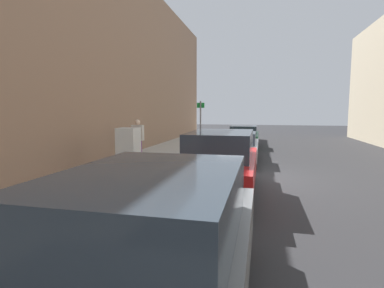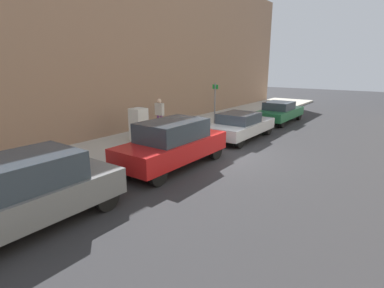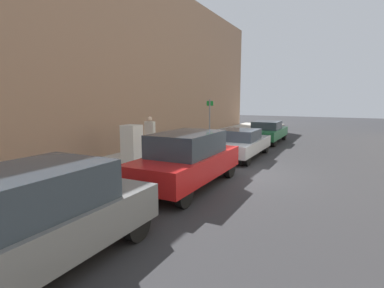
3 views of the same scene
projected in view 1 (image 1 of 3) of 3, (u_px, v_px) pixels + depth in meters
name	position (u px, v px, depth m)	size (l,w,h in m)	color
ground_plane	(256.00, 177.00, 10.52)	(80.00, 80.00, 0.00)	#28282B
sidewalk_slab	(142.00, 170.00, 11.48)	(4.22, 44.00, 0.17)	#B2ADA0
building_facade_near	(64.00, 47.00, 11.66)	(2.10, 39.60, 9.64)	#937056
discarded_refrigerator	(129.00, 149.00, 10.76)	(0.69, 0.70, 1.56)	silver
manhole_cover	(194.00, 158.00, 13.73)	(0.70, 0.70, 0.02)	#47443F
street_sign_post	(201.00, 126.00, 14.17)	(0.36, 0.07, 2.62)	slate
fire_hydrant	(86.00, 218.00, 5.01)	(0.22, 0.22, 0.75)	red
pedestrian_standing_near	(138.00, 137.00, 12.91)	(0.52, 0.24, 1.79)	#7A3D7F
parked_suv_gray	(151.00, 252.00, 3.08)	(1.95, 4.46, 1.74)	slate
parked_suv_red	(221.00, 162.00, 8.31)	(1.88, 4.70, 1.76)	red
parked_sedan_silver	(237.00, 147.00, 13.62)	(1.90, 4.54, 1.38)	silver
parked_sedan_green	(244.00, 136.00, 19.09)	(1.80, 4.56, 1.39)	#1E6038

